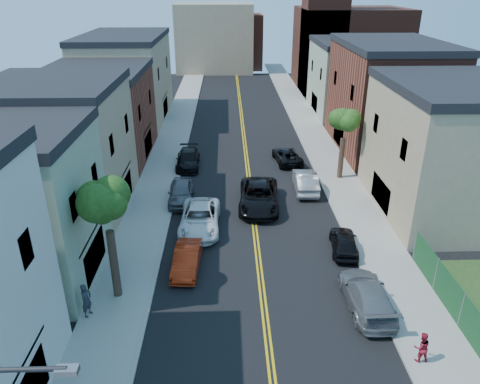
{
  "coord_description": "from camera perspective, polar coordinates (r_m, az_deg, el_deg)",
  "views": [
    {
      "loc": [
        -1.83,
        -6.54,
        15.73
      ],
      "look_at": [
        -0.98,
        23.14,
        2.0
      ],
      "focal_mm": 34.3,
      "sensor_mm": 36.0,
      "label": 1
    }
  ],
  "objects": [
    {
      "name": "bldg_right_tan",
      "position": [
        36.19,
        24.47,
        4.46
      ],
      "size": [
        9.0,
        12.0,
        9.0
      ],
      "primitive_type": "cube",
      "color": "#998466",
      "rests_on": "ground"
    },
    {
      "name": "pedestrian_left",
      "position": [
        24.99,
        -18.57,
        -12.63
      ],
      "size": [
        0.65,
        0.78,
        1.84
      ],
      "primitive_type": "imported",
      "rotation": [
        0.0,
        0.0,
        1.22
      ],
      "color": "#292A32",
      "rests_on": "sidewalk_left"
    },
    {
      "name": "tree_left_mid",
      "position": [
        23.29,
        -16.55,
        0.61
      ],
      "size": [
        5.2,
        5.2,
        9.29
      ],
      "color": "#322019",
      "rests_on": "sidewalk_left"
    },
    {
      "name": "bldg_left_palegrn",
      "position": [
        28.07,
        -27.18,
        -2.27
      ],
      "size": [
        9.0,
        8.0,
        8.5
      ],
      "primitive_type": "cube",
      "color": "gray",
      "rests_on": "ground"
    },
    {
      "name": "bldg_left_tan_far",
      "position": [
        58.87,
        -13.93,
        13.37
      ],
      "size": [
        9.0,
        16.0,
        9.5
      ],
      "primitive_type": "cube",
      "color": "#998466",
      "rests_on": "ground"
    },
    {
      "name": "black_suv_lane",
      "position": [
        34.71,
        2.36,
        -0.54
      ],
      "size": [
        3.35,
        6.53,
        1.76
      ],
      "primitive_type": "imported",
      "rotation": [
        0.0,
        0.0,
        -0.07
      ],
      "color": "black",
      "rests_on": "ground"
    },
    {
      "name": "dark_car_right_far",
      "position": [
        43.7,
        5.88,
        4.52
      ],
      "size": [
        2.75,
        5.01,
        1.33
      ],
      "primitive_type": "imported",
      "rotation": [
        0.0,
        0.0,
        3.26
      ],
      "color": "black",
      "rests_on": "ground"
    },
    {
      "name": "silver_car_right",
      "position": [
        37.86,
        8.13,
        1.35
      ],
      "size": [
        1.89,
        5.01,
        1.63
      ],
      "primitive_type": "imported",
      "rotation": [
        0.0,
        0.0,
        3.11
      ],
      "color": "#95979C",
      "rests_on": "ground"
    },
    {
      "name": "backdrop_left",
      "position": [
        89.1,
        -3.2,
        18.52
      ],
      "size": [
        14.0,
        8.0,
        12.0
      ],
      "primitive_type": "cube",
      "color": "#998466",
      "rests_on": "ground"
    },
    {
      "name": "curb_left",
      "position": [
        49.3,
        -6.63,
        6.13
      ],
      "size": [
        0.3,
        100.0,
        0.15
      ],
      "primitive_type": "cube",
      "color": "gray",
      "rests_on": "ground"
    },
    {
      "name": "bldg_right_palegrn",
      "position": [
        61.72,
        13.62,
        13.43
      ],
      "size": [
        9.0,
        12.0,
        8.5
      ],
      "primitive_type": "cube",
      "color": "gray",
      "rests_on": "ground"
    },
    {
      "name": "black_car_left",
      "position": [
        42.66,
        -6.49,
        4.08
      ],
      "size": [
        2.17,
        5.14,
        1.48
      ],
      "primitive_type": "imported",
      "rotation": [
        0.0,
        0.0,
        0.02
      ],
      "color": "black",
      "rests_on": "ground"
    },
    {
      "name": "sidewalk_right",
      "position": [
        50.06,
        9.7,
        6.24
      ],
      "size": [
        3.2,
        100.0,
        0.15
      ],
      "primitive_type": "cube",
      "color": "gray",
      "rests_on": "ground"
    },
    {
      "name": "white_pickup",
      "position": [
        31.78,
        -5.01,
        -3.3
      ],
      "size": [
        2.76,
        5.83,
        1.61
      ],
      "primitive_type": "imported",
      "rotation": [
        0.0,
        0.0,
        -0.02
      ],
      "color": "white",
      "rests_on": "ground"
    },
    {
      "name": "backdrop_center",
      "position": [
        93.18,
        -0.54,
        18.21
      ],
      "size": [
        10.0,
        8.0,
        10.0
      ],
      "primitive_type": "cube",
      "color": "brown",
      "rests_on": "ground"
    },
    {
      "name": "curb_right",
      "position": [
        49.75,
        7.71,
        6.25
      ],
      "size": [
        0.3,
        100.0,
        0.15
      ],
      "primitive_type": "cube",
      "color": "gray",
      "rests_on": "ground"
    },
    {
      "name": "red_sedan",
      "position": [
        27.67,
        -6.62,
        -8.31
      ],
      "size": [
        1.69,
        4.24,
        1.37
      ],
      "primitive_type": "imported",
      "rotation": [
        0.0,
        0.0,
        -0.06
      ],
      "color": "#AD260B",
      "rests_on": "ground"
    },
    {
      "name": "tree_right_far",
      "position": [
        39.12,
        13.02,
        9.42
      ],
      "size": [
        4.4,
        4.4,
        8.03
      ],
      "color": "#322019",
      "rests_on": "sidewalk_right"
    },
    {
      "name": "grey_car_left",
      "position": [
        35.85,
        -7.37,
        -0.02
      ],
      "size": [
        2.07,
        4.74,
        1.59
      ],
      "primitive_type": "imported",
      "rotation": [
        0.0,
        0.0,
        0.04
      ],
      "color": "#515358",
      "rests_on": "ground"
    },
    {
      "name": "pedestrian_right",
      "position": [
        22.98,
        21.65,
        -17.49
      ],
      "size": [
        0.76,
        0.6,
        1.52
      ],
      "primitive_type": "imported",
      "rotation": [
        0.0,
        0.0,
        3.17
      ],
      "color": "maroon",
      "rests_on": "sidewalk_right"
    },
    {
      "name": "black_car_right",
      "position": [
        29.95,
        12.83,
        -6.05
      ],
      "size": [
        2.07,
        4.13,
        1.35
      ],
      "primitive_type": "imported",
      "rotation": [
        0.0,
        0.0,
        3.02
      ],
      "color": "black",
      "rests_on": "ground"
    },
    {
      "name": "fence_right",
      "position": [
        24.49,
        27.36,
        -15.18
      ],
      "size": [
        0.04,
        15.0,
        1.9
      ],
      "primitive_type": "cube",
      "color": "#143F1E",
      "rests_on": "sidewalk_right"
    },
    {
      "name": "bldg_left_brick",
      "position": [
        45.78,
        -17.22,
        8.87
      ],
      "size": [
        9.0,
        12.0,
        8.0
      ],
      "primitive_type": "cube",
      "color": "brown",
      "rests_on": "ground"
    },
    {
      "name": "bldg_right_brick",
      "position": [
        48.48,
        17.79,
        10.87
      ],
      "size": [
        9.0,
        14.0,
        10.0
      ],
      "primitive_type": "cube",
      "color": "brown",
      "rests_on": "ground"
    },
    {
      "name": "grey_car_right",
      "position": [
        25.46,
        15.5,
        -12.24
      ],
      "size": [
        2.21,
        5.31,
        1.53
      ],
      "primitive_type": "imported",
      "rotation": [
        0.0,
        0.0,
        3.15
      ],
      "color": "slate",
      "rests_on": "ground"
    },
    {
      "name": "bldg_left_tan_near",
      "position": [
        35.63,
        -21.6,
        4.66
      ],
      "size": [
        9.0,
        10.0,
        9.0
      ],
      "primitive_type": "cube",
      "color": "#998466",
      "rests_on": "ground"
    },
    {
      "name": "sidewalk_left",
      "position": [
        49.48,
        -8.66,
        6.09
      ],
      "size": [
        3.2,
        100.0,
        0.15
      ],
      "primitive_type": "cube",
      "color": "gray",
      "rests_on": "ground"
    },
    {
      "name": "church",
      "position": [
        76.29,
        12.76,
        17.87
      ],
      "size": [
        16.2,
        14.2,
        22.6
      ],
      "color": "#4C2319",
      "rests_on": "ground"
    }
  ]
}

